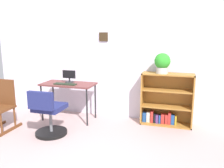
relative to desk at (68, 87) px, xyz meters
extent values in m
cube|color=silver|center=(0.74, 0.48, 0.56)|extent=(5.20, 0.10, 2.41)
cube|color=#362716|center=(0.57, 0.42, 0.93)|extent=(0.17, 0.02, 0.17)
cube|color=brown|center=(0.00, 0.00, 0.05)|extent=(1.01, 0.50, 0.03)
cylinder|color=black|center=(-0.46, -0.21, -0.31)|extent=(0.03, 0.03, 0.69)
cylinder|color=black|center=(0.46, -0.21, -0.31)|extent=(0.03, 0.03, 0.69)
cylinder|color=black|center=(-0.46, 0.21, -0.31)|extent=(0.03, 0.03, 0.69)
cylinder|color=black|center=(0.46, 0.21, -0.31)|extent=(0.03, 0.03, 0.69)
cylinder|color=#262628|center=(-0.02, 0.09, 0.07)|extent=(0.17, 0.17, 0.01)
cylinder|color=#262628|center=(-0.02, 0.09, 0.11)|extent=(0.03, 0.03, 0.07)
cube|color=black|center=(-0.02, 0.08, 0.23)|extent=(0.26, 0.02, 0.15)
cube|color=#212C1E|center=(0.00, -0.11, 0.07)|extent=(0.43, 0.13, 0.02)
cylinder|color=black|center=(0.03, -0.73, -0.63)|extent=(0.52, 0.52, 0.05)
cylinder|color=slate|center=(0.03, -0.73, -0.41)|extent=(0.05, 0.05, 0.37)
cube|color=navy|center=(0.03, -0.73, -0.19)|extent=(0.44, 0.44, 0.08)
cube|color=navy|center=(0.03, -0.98, -0.01)|extent=(0.42, 0.07, 0.28)
cube|color=brown|center=(-0.71, -0.85, -0.63)|extent=(0.04, 0.64, 0.04)
cylinder|color=brown|center=(-0.71, -1.01, -0.44)|extent=(0.03, 0.03, 0.34)
cylinder|color=brown|center=(-0.71, -0.69, -0.44)|extent=(0.03, 0.03, 0.34)
cube|color=brown|center=(-0.89, -0.67, -0.01)|extent=(0.40, 0.04, 0.45)
cube|color=#A16C2C|center=(1.38, 0.25, -0.18)|extent=(0.02, 0.30, 0.95)
cube|color=#A16C2C|center=(2.27, 0.25, -0.18)|extent=(0.02, 0.30, 0.95)
cube|color=#A16C2C|center=(1.83, 0.25, 0.29)|extent=(0.91, 0.30, 0.02)
cube|color=#A16C2C|center=(1.83, 0.25, -0.64)|extent=(0.91, 0.30, 0.02)
cube|color=#A16C2C|center=(1.83, 0.39, -0.18)|extent=(0.91, 0.02, 0.95)
cube|color=#A16C2C|center=(1.83, 0.25, -0.31)|extent=(0.86, 0.28, 0.02)
cube|color=#A16C2C|center=(1.83, 0.25, 0.00)|extent=(0.86, 0.28, 0.02)
cube|color=#1E478C|center=(1.44, 0.24, -0.54)|extent=(0.06, 0.11, 0.18)
cube|color=beige|center=(1.51, 0.24, -0.53)|extent=(0.06, 0.10, 0.19)
cube|color=#B22D28|center=(1.57, 0.24, -0.52)|extent=(0.05, 0.12, 0.22)
cube|color=black|center=(1.62, 0.24, -0.54)|extent=(0.04, 0.10, 0.17)
cube|color=#593372|center=(1.67, 0.24, -0.55)|extent=(0.05, 0.12, 0.15)
cube|color=#1E478C|center=(1.72, 0.24, -0.55)|extent=(0.03, 0.10, 0.15)
cube|color=#B22D28|center=(1.77, 0.24, -0.54)|extent=(0.06, 0.12, 0.18)
cube|color=#B22D28|center=(1.84, 0.24, -0.54)|extent=(0.05, 0.11, 0.17)
cube|color=#B22D28|center=(1.89, 0.24, -0.52)|extent=(0.05, 0.12, 0.22)
cube|color=#1E478C|center=(1.95, 0.24, -0.54)|extent=(0.06, 0.09, 0.18)
cube|color=#B79323|center=(2.00, 0.24, -0.54)|extent=(0.03, 0.09, 0.16)
cylinder|color=#B7B2A8|center=(1.72, 0.23, 0.35)|extent=(0.20, 0.20, 0.11)
sphere|color=green|center=(1.72, 0.23, 0.52)|extent=(0.28, 0.28, 0.28)
camera|label=1|loc=(2.05, -3.91, 0.97)|focal=37.44mm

